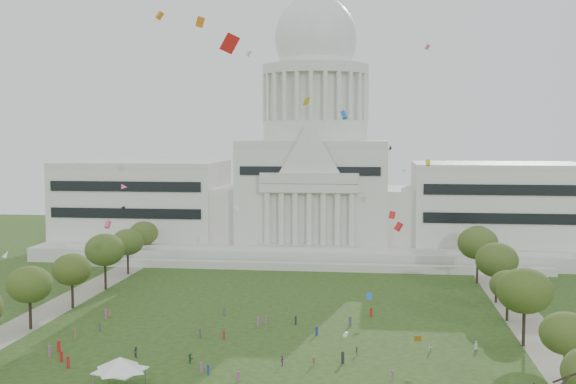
{
  "coord_description": "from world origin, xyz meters",
  "views": [
    {
      "loc": [
        18.81,
        -107.97,
        36.34
      ],
      "look_at": [
        0.0,
        45.0,
        24.0
      ],
      "focal_mm": 45.0,
      "sensor_mm": 36.0,
      "label": 1
    }
  ],
  "objects": [
    {
      "name": "row_tree_l_6",
      "position": [
        -46.87,
        89.14,
        8.27
      ],
      "size": [
        8.19,
        8.19,
        11.64
      ],
      "color": "black",
      "rests_on": "ground"
    },
    {
      "name": "person_9",
      "position": [
        21.46,
        -2.53,
        0.75
      ],
      "size": [
        0.72,
        1.06,
        1.49
      ],
      "primitive_type": "imported",
      "rotation": [
        0.0,
        0.0,
        1.32
      ],
      "color": "#994C8C",
      "rests_on": "ground"
    },
    {
      "name": "row_tree_r_2",
      "position": [
        44.17,
        17.44,
        9.66
      ],
      "size": [
        9.55,
        9.55,
        13.58
      ],
      "color": "black",
      "rests_on": "ground"
    },
    {
      "name": "person_5",
      "position": [
        -10.34,
        1.43,
        0.83
      ],
      "size": [
        1.37,
        1.63,
        1.67
      ],
      "primitive_type": "imported",
      "rotation": [
        0.0,
        0.0,
        2.16
      ],
      "color": "#33723F",
      "rests_on": "ground"
    },
    {
      "name": "person_2",
      "position": [
        28.1,
        12.35,
        0.75
      ],
      "size": [
        0.84,
        0.68,
        1.5
      ],
      "primitive_type": "imported",
      "rotation": [
        0.0,
        0.0,
        0.36
      ],
      "color": "silver",
      "rests_on": "ground"
    },
    {
      "name": "row_tree_r_5",
      "position": [
        43.49,
        70.19,
        9.93
      ],
      "size": [
        9.82,
        9.82,
        13.96
      ],
      "color": "black",
      "rests_on": "ground"
    },
    {
      "name": "capitol",
      "position": [
        0.0,
        113.59,
        22.3
      ],
      "size": [
        160.0,
        64.5,
        91.3
      ],
      "color": "silver",
      "rests_on": "ground"
    },
    {
      "name": "event_tent",
      "position": [
        -17.39,
        -10.74,
        3.6
      ],
      "size": [
        10.33,
        10.33,
        4.64
      ],
      "color": "#4C4C4C",
      "rests_on": "ground"
    },
    {
      "name": "row_tree_r_3",
      "position": [
        44.4,
        34.48,
        7.08
      ],
      "size": [
        7.01,
        7.01,
        9.98
      ],
      "color": "black",
      "rests_on": "ground"
    },
    {
      "name": "row_tree_r_1",
      "position": [
        46.22,
        -1.75,
        7.66
      ],
      "size": [
        7.58,
        7.58,
        10.78
      ],
      "color": "black",
      "rests_on": "ground"
    },
    {
      "name": "row_tree_l_2",
      "position": [
        -45.04,
        17.3,
        8.51
      ],
      "size": [
        8.42,
        8.42,
        11.97
      ],
      "color": "black",
      "rests_on": "ground"
    },
    {
      "name": "ground",
      "position": [
        0.0,
        0.0,
        0.0
      ],
      "size": [
        400.0,
        400.0,
        0.0
      ],
      "primitive_type": "plane",
      "color": "#294316",
      "rests_on": "ground"
    },
    {
      "name": "person_10",
      "position": [
        15.88,
        9.11,
        0.67
      ],
      "size": [
        0.5,
        0.82,
        1.35
      ],
      "primitive_type": "imported",
      "rotation": [
        0.0,
        0.0,
        1.66
      ],
      "color": "#994C8C",
      "rests_on": "ground"
    },
    {
      "name": "path_left",
      "position": [
        -48.0,
        30.0,
        0.02
      ],
      "size": [
        8.0,
        160.0,
        0.04
      ],
      "primitive_type": "cube",
      "color": "gray",
      "rests_on": "ground"
    },
    {
      "name": "path_right",
      "position": [
        48.0,
        30.0,
        0.02
      ],
      "size": [
        8.0,
        160.0,
        0.04
      ],
      "primitive_type": "cube",
      "color": "gray",
      "rests_on": "ground"
    },
    {
      "name": "row_tree_l_3",
      "position": [
        -44.09,
        33.92,
        8.21
      ],
      "size": [
        8.12,
        8.12,
        11.55
      ],
      "color": "black",
      "rests_on": "ground"
    },
    {
      "name": "row_tree_l_4",
      "position": [
        -44.08,
        52.42,
        9.39
      ],
      "size": [
        9.29,
        9.29,
        13.21
      ],
      "color": "black",
      "rests_on": "ground"
    },
    {
      "name": "kite_swarm",
      "position": [
        2.18,
        8.08,
        27.64
      ],
      "size": [
        92.13,
        104.15,
        64.19
      ],
      "color": "#E54C8C",
      "rests_on": "ground"
    },
    {
      "name": "row_tree_l_5",
      "position": [
        -45.22,
        71.01,
        8.42
      ],
      "size": [
        8.33,
        8.33,
        11.85
      ],
      "color": "black",
      "rests_on": "ground"
    },
    {
      "name": "row_tree_r_6",
      "position": [
        45.96,
        88.13,
        8.51
      ],
      "size": [
        8.42,
        8.42,
        11.97
      ],
      "color": "black",
      "rests_on": "ground"
    },
    {
      "name": "person_4",
      "position": [
        4.35,
        2.04,
        0.8
      ],
      "size": [
        0.81,
        1.05,
        1.59
      ],
      "primitive_type": "imported",
      "rotation": [
        0.0,
        0.0,
        4.35
      ],
      "color": "#994C8C",
      "rests_on": "ground"
    },
    {
      "name": "person_3",
      "position": [
        9.25,
        2.76,
        0.75
      ],
      "size": [
        1.03,
        1.05,
        1.5
      ],
      "primitive_type": "imported",
      "rotation": [
        0.0,
        0.0,
        5.47
      ],
      "color": "olive",
      "rests_on": "ground"
    },
    {
      "name": "distant_crowd",
      "position": [
        -13.45,
        14.68,
        0.87
      ],
      "size": [
        53.21,
        40.91,
        1.95
      ],
      "color": "#B21E1E",
      "rests_on": "ground"
    },
    {
      "name": "person_0",
      "position": [
        35.78,
        14.09,
        0.79
      ],
      "size": [
        0.92,
        0.79,
        1.59
      ],
      "primitive_type": "imported",
      "rotation": [
        0.0,
        0.0,
        5.84
      ],
      "color": "silver",
      "rests_on": "ground"
    },
    {
      "name": "person_8",
      "position": [
        -19.97,
        3.56,
        0.88
      ],
      "size": [
        1.0,
        0.92,
        1.75
      ],
      "primitive_type": "imported",
      "rotation": [
        0.0,
        0.0,
        2.54
      ],
      "color": "#4C4C51",
      "rests_on": "ground"
    },
    {
      "name": "row_tree_r_4",
      "position": [
        44.76,
        50.04,
        9.29
      ],
      "size": [
        9.19,
        9.19,
        13.06
      ],
      "color": "black",
      "rests_on": "ground"
    }
  ]
}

